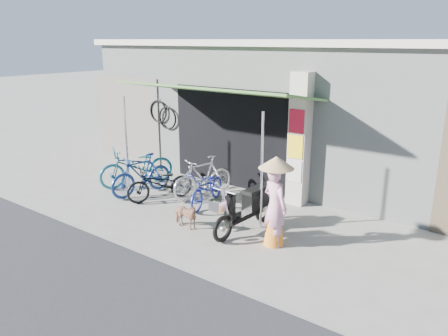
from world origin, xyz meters
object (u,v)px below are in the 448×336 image
Objects in this scene: bike_black at (160,183)px; nun at (275,202)px; bike_silver at (203,177)px; moped at (246,208)px; street_dog at (185,216)px; bike_teal at (137,166)px; bike_navy at (208,188)px; bike_blue at (141,175)px.

nun is (3.32, -0.43, 0.42)m from bike_black.
bike_silver reaches higher than bike_black.
street_dog is at bearing -143.51° from moped.
bike_teal is 1.17× the size of bike_silver.
street_dog is at bearing 32.69° from nun.
street_dog is 0.38× the size of nun.
bike_navy is 1.60m from moped.
bike_navy is at bearing 48.48° from bike_black.
nun reaches higher than bike_black.
nun reaches higher than bike_teal.
street_dog is at bearing -47.17° from bike_silver.
bike_navy is 0.86× the size of moped.
bike_silver is 2.60× the size of street_dog.
bike_teal reaches higher than bike_navy.
bike_silver is at bearing -5.03° from nun.
bike_blue is 0.99× the size of bike_silver.
bike_teal is 3.04× the size of street_dog.
street_dog is (2.78, -1.30, -0.24)m from bike_teal.
bike_navy is at bearing 22.59° from bike_teal.
moped is (3.22, -0.26, -0.03)m from bike_blue.
bike_teal reaches higher than bike_silver.
moped reaches higher than street_dog.
street_dog is at bearing -1.89° from bike_teal.
bike_teal is 1.16× the size of nun.
bike_blue is 0.98× the size of nun.
bike_black is 0.95× the size of bike_silver.
bike_navy is (1.08, 0.42, -0.01)m from bike_black.
bike_black reaches higher than street_dog.
bike_teal is at bearing 174.74° from moped.
bike_teal is 1.34m from bike_black.
bike_blue is at bearing 67.60° from street_dog.
bike_navy is at bearing 23.88° from bike_blue.
bike_black is at bearing 3.80° from bike_teal.
bike_navy is (0.40, -0.34, -0.10)m from bike_silver.
bike_silver is (1.35, 0.72, 0.01)m from bike_blue.
bike_black is 0.94× the size of nun.
moped is at bearing 6.99° from bike_blue.
bike_black is 3.38m from nun.
bike_blue is 0.92× the size of moped.
nun reaches higher than bike_navy.
bike_black reaches higher than bike_navy.
bike_silver is 0.93× the size of moped.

